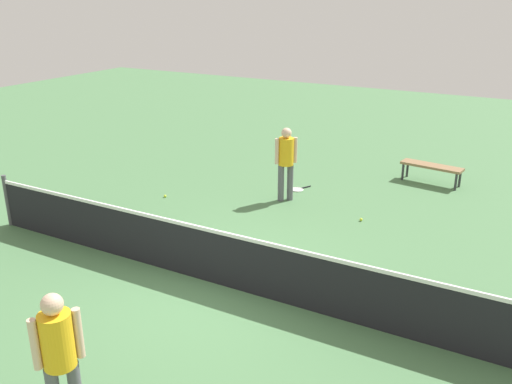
{
  "coord_description": "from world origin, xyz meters",
  "views": [
    {
      "loc": [
        -4.47,
        6.69,
        4.54
      ],
      "look_at": [
        0.34,
        -2.01,
        0.9
      ],
      "focal_mm": 38.7,
      "sensor_mm": 36.0,
      "label": 1
    }
  ],
  "objects_px": {
    "player_far_side": "(59,353)",
    "tennis_ball_by_net": "(165,196)",
    "player_near_side": "(286,158)",
    "tennis_ball_near_player": "(446,289)",
    "tennis_ball_midcourt": "(126,224)",
    "tennis_ball_baseline": "(361,220)",
    "tennis_racket_near_player": "(298,189)",
    "courtside_bench": "(432,167)"
  },
  "relations": [
    {
      "from": "tennis_racket_near_player",
      "to": "tennis_ball_midcourt",
      "type": "distance_m",
      "value": 4.28
    },
    {
      "from": "tennis_ball_near_player",
      "to": "player_far_side",
      "type": "bearing_deg",
      "value": 59.32
    },
    {
      "from": "tennis_racket_near_player",
      "to": "player_far_side",
      "type": "bearing_deg",
      "value": 97.38
    },
    {
      "from": "player_near_side",
      "to": "tennis_ball_midcourt",
      "type": "height_order",
      "value": "player_near_side"
    },
    {
      "from": "player_near_side",
      "to": "tennis_ball_baseline",
      "type": "relative_size",
      "value": 25.76
    },
    {
      "from": "player_near_side",
      "to": "tennis_ball_midcourt",
      "type": "bearing_deg",
      "value": 52.64
    },
    {
      "from": "tennis_ball_by_net",
      "to": "tennis_ball_baseline",
      "type": "relative_size",
      "value": 1.0
    },
    {
      "from": "tennis_racket_near_player",
      "to": "tennis_ball_by_net",
      "type": "bearing_deg",
      "value": 38.38
    },
    {
      "from": "tennis_ball_by_net",
      "to": "tennis_ball_baseline",
      "type": "xyz_separation_m",
      "value": [
        -4.46,
        -0.87,
        0.0
      ]
    },
    {
      "from": "tennis_ball_by_net",
      "to": "tennis_ball_baseline",
      "type": "distance_m",
      "value": 4.54
    },
    {
      "from": "player_far_side",
      "to": "tennis_ball_midcourt",
      "type": "xyz_separation_m",
      "value": [
        3.26,
        -4.59,
        -0.98
      ]
    },
    {
      "from": "player_near_side",
      "to": "tennis_ball_baseline",
      "type": "distance_m",
      "value": 2.19
    },
    {
      "from": "tennis_racket_near_player",
      "to": "tennis_ball_baseline",
      "type": "xyz_separation_m",
      "value": [
        -1.97,
        1.11,
        0.02
      ]
    },
    {
      "from": "player_near_side",
      "to": "tennis_ball_midcourt",
      "type": "distance_m",
      "value": 3.78
    },
    {
      "from": "player_near_side",
      "to": "player_far_side",
      "type": "distance_m",
      "value": 7.57
    },
    {
      "from": "tennis_ball_near_player",
      "to": "tennis_racket_near_player",
      "type": "bearing_deg",
      "value": -37.86
    },
    {
      "from": "player_far_side",
      "to": "tennis_ball_near_player",
      "type": "distance_m",
      "value": 6.0
    },
    {
      "from": "tennis_ball_baseline",
      "to": "tennis_ball_near_player",
      "type": "bearing_deg",
      "value": 135.72
    },
    {
      "from": "player_far_side",
      "to": "tennis_ball_midcourt",
      "type": "bearing_deg",
      "value": -54.68
    },
    {
      "from": "player_near_side",
      "to": "tennis_ball_near_player",
      "type": "xyz_separation_m",
      "value": [
        -4.06,
        2.41,
        -0.98
      ]
    },
    {
      "from": "tennis_ball_baseline",
      "to": "courtside_bench",
      "type": "distance_m",
      "value": 3.26
    },
    {
      "from": "tennis_ball_near_player",
      "to": "courtside_bench",
      "type": "height_order",
      "value": "courtside_bench"
    },
    {
      "from": "tennis_ball_by_net",
      "to": "courtside_bench",
      "type": "bearing_deg",
      "value": -142.19
    },
    {
      "from": "player_near_side",
      "to": "courtside_bench",
      "type": "bearing_deg",
      "value": -133.3
    },
    {
      "from": "courtside_bench",
      "to": "tennis_ball_midcourt",
      "type": "bearing_deg",
      "value": 49.59
    },
    {
      "from": "player_near_side",
      "to": "player_far_side",
      "type": "height_order",
      "value": "same"
    },
    {
      "from": "tennis_racket_near_player",
      "to": "courtside_bench",
      "type": "xyz_separation_m",
      "value": [
        -2.69,
        -2.05,
        0.4
      ]
    },
    {
      "from": "tennis_ball_midcourt",
      "to": "tennis_ball_baseline",
      "type": "xyz_separation_m",
      "value": [
        -4.15,
        -2.57,
        0.0
      ]
    },
    {
      "from": "tennis_ball_midcourt",
      "to": "tennis_ball_baseline",
      "type": "relative_size",
      "value": 1.0
    },
    {
      "from": "tennis_ball_baseline",
      "to": "courtside_bench",
      "type": "height_order",
      "value": "courtside_bench"
    },
    {
      "from": "tennis_ball_by_net",
      "to": "tennis_ball_midcourt",
      "type": "distance_m",
      "value": 1.73
    },
    {
      "from": "tennis_ball_near_player",
      "to": "tennis_ball_baseline",
      "type": "bearing_deg",
      "value": -44.28
    },
    {
      "from": "tennis_ball_by_net",
      "to": "courtside_bench",
      "type": "distance_m",
      "value": 6.57
    },
    {
      "from": "player_far_side",
      "to": "tennis_ball_by_net",
      "type": "distance_m",
      "value": 7.3
    },
    {
      "from": "tennis_racket_near_player",
      "to": "courtside_bench",
      "type": "distance_m",
      "value": 3.4
    },
    {
      "from": "player_near_side",
      "to": "courtside_bench",
      "type": "xyz_separation_m",
      "value": [
        -2.66,
        -2.82,
        -0.59
      ]
    },
    {
      "from": "tennis_ball_near_player",
      "to": "tennis_ball_midcourt",
      "type": "distance_m",
      "value": 6.29
    },
    {
      "from": "tennis_ball_midcourt",
      "to": "courtside_bench",
      "type": "bearing_deg",
      "value": -130.41
    },
    {
      "from": "player_near_side",
      "to": "tennis_ball_by_net",
      "type": "distance_m",
      "value": 2.96
    },
    {
      "from": "player_near_side",
      "to": "tennis_ball_by_net",
      "type": "relative_size",
      "value": 25.76
    },
    {
      "from": "tennis_ball_by_net",
      "to": "tennis_ball_midcourt",
      "type": "xyz_separation_m",
      "value": [
        -0.31,
        1.7,
        0.0
      ]
    },
    {
      "from": "tennis_racket_near_player",
      "to": "tennis_ball_by_net",
      "type": "distance_m",
      "value": 3.18
    }
  ]
}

